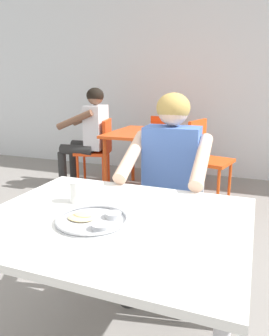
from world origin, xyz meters
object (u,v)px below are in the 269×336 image
object	(u,v)px
table_background_red	(151,139)
patron_background	(89,129)
drinking_cup	(77,191)
thali_tray	(93,219)
chair_red_far	(167,143)
chair_red_left	(99,148)
diner_foreground	(168,175)
table_foreground	(114,233)
chair_foreground	(175,198)
chair_red_right	(205,154)

from	to	relation	value
table_background_red	patron_background	xyz separation A→B (m)	(-0.79, -0.01, 0.07)
drinking_cup	thali_tray	bearing A→B (deg)	-45.10
chair_red_far	chair_red_left	bearing A→B (deg)	-138.13
thali_tray	drinking_cup	xyz separation A→B (m)	(-0.18, 0.18, 0.04)
drinking_cup	diner_foreground	distance (m)	0.67
table_foreground	diner_foreground	world-z (taller)	diner_foreground
chair_foreground	chair_red_right	bearing A→B (deg)	90.72
chair_red_left	patron_background	xyz separation A→B (m)	(-0.11, -0.02, 0.23)
table_foreground	chair_red_far	bearing A→B (deg)	101.02
thali_tray	chair_red_right	size ratio (longest dim) A/B	0.33
table_foreground	chair_foreground	world-z (taller)	chair_foreground
diner_foreground	patron_background	bearing A→B (deg)	131.65
table_foreground	chair_red_left	xyz separation A→B (m)	(-1.27, 2.34, -0.16)
chair_red_left	patron_background	world-z (taller)	patron_background
chair_red_far	patron_background	bearing A→B (deg)	-141.30
chair_foreground	table_background_red	bearing A→B (deg)	114.21
chair_red_right	diner_foreground	bearing A→B (deg)	-89.11
patron_background	chair_foreground	bearing A→B (deg)	-44.24
table_background_red	patron_background	distance (m)	0.79
chair_red_right	patron_background	bearing A→B (deg)	-178.27
chair_red_left	chair_red_right	xyz separation A→B (m)	(1.28, 0.02, 0.02)
thali_tray	chair_foreground	bearing A→B (deg)	84.96
chair_foreground	chair_red_far	xyz separation A→B (m)	(-0.61, 2.02, -0.00)
table_foreground	chair_red_right	bearing A→B (deg)	89.63
diner_foreground	table_background_red	bearing A→B (deg)	111.43
table_foreground	chair_red_far	world-z (taller)	chair_red_far
diner_foreground	chair_red_left	distance (m)	2.10
table_background_red	chair_red_left	bearing A→B (deg)	178.75
thali_tray	diner_foreground	size ratio (longest dim) A/B	0.24
chair_red_right	chair_red_left	bearing A→B (deg)	-179.17
drinking_cup	chair_red_left	xyz separation A→B (m)	(-1.04, 2.23, -0.28)
chair_foreground	chair_red_far	distance (m)	2.11
table_foreground	chair_red_left	distance (m)	2.66
diner_foreground	drinking_cup	bearing A→B (deg)	-114.11
drinking_cup	diner_foreground	size ratio (longest dim) A/B	0.08
table_background_red	patron_background	world-z (taller)	patron_background
chair_red_left	chair_red_far	bearing A→B (deg)	41.87
table_background_red	chair_red_far	bearing A→B (deg)	88.72
chair_red_left	chair_red_right	size ratio (longest dim) A/B	0.96
chair_red_left	chair_red_right	distance (m)	1.28
table_foreground	chair_foreground	xyz separation A→B (m)	(0.03, 0.94, -0.16)
table_foreground	table_background_red	xyz separation A→B (m)	(-0.59, 2.32, -0.00)
drinking_cup	table_background_red	bearing A→B (deg)	99.19
drinking_cup	patron_background	xyz separation A→B (m)	(-1.15, 2.21, -0.05)
chair_red_left	chair_red_far	size ratio (longest dim) A/B	0.99
thali_tray	diner_foreground	xyz separation A→B (m)	(0.10, 0.79, -0.02)
thali_tray	table_background_red	world-z (taller)	thali_tray
chair_red_left	chair_red_right	world-z (taller)	chair_red_right
chair_red_left	drinking_cup	bearing A→B (deg)	-65.06
thali_tray	chair_red_left	distance (m)	2.71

